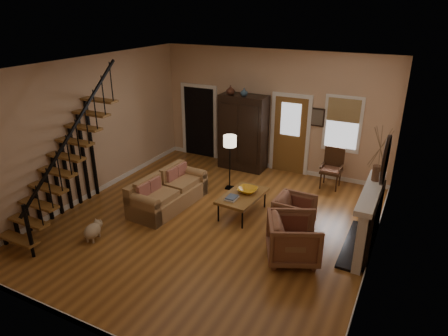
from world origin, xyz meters
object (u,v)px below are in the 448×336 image
at_px(coffee_table, 242,204).
at_px(floor_lamp, 230,163).
at_px(armchair_left, 294,239).
at_px(side_chair, 331,169).
at_px(armchair_right, 294,213).
at_px(sofa, 168,191).
at_px(armoire, 243,133).

relative_size(coffee_table, floor_lamp, 0.89).
xyz_separation_m(armchair_left, side_chair, (-0.11, 3.42, 0.08)).
height_order(armchair_left, armchair_right, armchair_left).
relative_size(sofa, armchair_left, 2.15).
height_order(armchair_right, floor_lamp, floor_lamp).
height_order(armchair_right, side_chair, side_chair).
distance_m(coffee_table, armchair_right, 1.21).
distance_m(sofa, side_chair, 4.13).
height_order(armchair_left, floor_lamp, floor_lamp).
relative_size(armchair_right, side_chair, 0.76).
bearing_deg(sofa, side_chair, 44.93).
bearing_deg(coffee_table, side_chair, 58.21).
height_order(armoire, floor_lamp, armoire).
bearing_deg(armoire, armchair_left, -53.67).
bearing_deg(floor_lamp, coffee_table, -51.78).
relative_size(sofa, coffee_table, 1.60).
relative_size(floor_lamp, side_chair, 1.38).
bearing_deg(armchair_right, side_chair, -3.65).
height_order(coffee_table, armchair_left, armchair_left).
xyz_separation_m(coffee_table, floor_lamp, (-0.84, 1.07, 0.46)).
bearing_deg(floor_lamp, side_chair, 28.51).
xyz_separation_m(armoire, floor_lamp, (0.29, -1.43, -0.34)).
distance_m(sofa, coffee_table, 1.74).
bearing_deg(floor_lamp, sofa, -119.52).
xyz_separation_m(coffee_table, side_chair, (1.42, 2.29, 0.27)).
bearing_deg(sofa, floor_lamp, 64.22).
distance_m(armoire, side_chair, 2.61).
relative_size(armoire, floor_lamp, 1.49).
bearing_deg(floor_lamp, armchair_right, -28.53).
distance_m(armoire, armchair_right, 3.52).
relative_size(armoire, armchair_left, 2.25).
height_order(floor_lamp, side_chair, floor_lamp).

